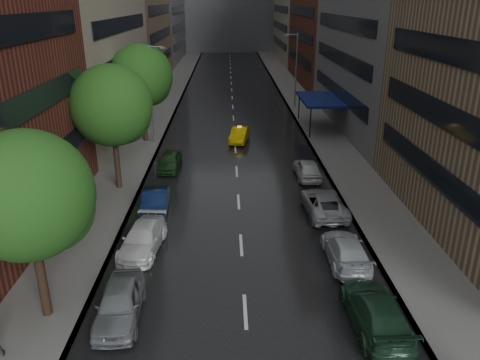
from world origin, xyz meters
The scene contains 12 objects.
road centered at (0.00, 50.00, 0.01)m, with size 14.00×140.00×0.01m, color black.
sidewalk_left centered at (-9.00, 50.00, 0.07)m, with size 4.00×140.00×0.15m, color gray.
sidewalk_right centered at (9.00, 50.00, 0.07)m, with size 4.00×140.00×0.15m, color gray.
tree_near centered at (-8.60, 3.90, 5.72)m, with size 5.25×5.25×8.36m.
tree_mid centered at (-8.60, 18.56, 6.12)m, with size 5.61×5.61×8.95m.
tree_far centered at (-8.60, 30.63, 6.32)m, with size 5.79×5.79×9.23m.
taxi centered at (0.45, 30.45, 0.70)m, with size 1.48×4.24×1.40m, color yellow.
parked_cars_left centered at (-5.40, 11.89, 0.73)m, with size 2.43×23.39×1.55m.
parked_cars_right centered at (5.40, 10.80, 0.73)m, with size 2.61×22.45×1.51m.
street_lamp_left centered at (-7.72, 30.00, 4.89)m, with size 1.74×0.22×9.00m.
street_lamp_right centered at (7.72, 45.00, 4.89)m, with size 1.74×0.22×9.00m.
awning centered at (8.98, 35.00, 3.13)m, with size 4.00×8.00×3.12m.
Camera 1 is at (-0.71, -13.17, 12.92)m, focal length 35.00 mm.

